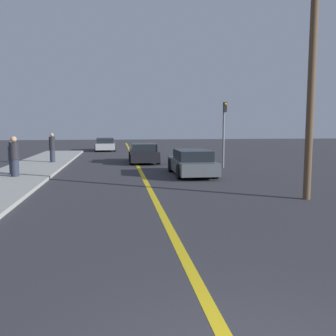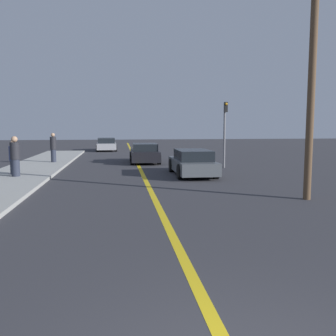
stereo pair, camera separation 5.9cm
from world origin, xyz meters
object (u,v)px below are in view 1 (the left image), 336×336
car_far_distant (105,144)px  pedestrian_far_standing (13,158)px  car_ahead_center (144,153)px  traffic_light (224,127)px  car_near_right_lane (192,163)px  utility_pole (311,95)px  pedestrian_mid_group (14,157)px  pedestrian_by_sign (52,148)px

car_far_distant → pedestrian_far_standing: bearing=-103.8°
car_far_distant → pedestrian_far_standing: pedestrian_far_standing is taller
car_ahead_center → traffic_light: (4.28, -3.52, 1.68)m
car_near_right_lane → pedestrian_far_standing: 8.37m
traffic_light → utility_pole: size_ratio=0.55×
pedestrian_mid_group → pedestrian_far_standing: pedestrian_mid_group is taller
pedestrian_by_sign → traffic_light: 10.52m
car_far_distant → utility_pole: (7.26, -24.38, 2.78)m
pedestrian_mid_group → utility_pole: (10.67, -5.96, 2.34)m
car_near_right_lane → car_ahead_center: 6.64m
car_ahead_center → pedestrian_far_standing: (-6.47, -5.98, 0.31)m
pedestrian_mid_group → pedestrian_by_sign: size_ratio=1.00×
pedestrian_by_sign → utility_pole: bearing=-50.8°
pedestrian_far_standing → utility_pole: size_ratio=0.24×
pedestrian_mid_group → pedestrian_far_standing: bearing=108.8°
car_near_right_lane → pedestrian_far_standing: (-8.35, 0.39, 0.31)m
pedestrian_far_standing → pedestrian_by_sign: size_ratio=0.88×
car_near_right_lane → traffic_light: bearing=49.8°
pedestrian_mid_group → car_near_right_lane: bearing=2.4°
pedestrian_mid_group → traffic_light: traffic_light is taller
traffic_light → pedestrian_far_standing: bearing=-167.2°
pedestrian_far_standing → utility_pole: 13.04m
pedestrian_by_sign → pedestrian_far_standing: bearing=-98.1°
car_far_distant → pedestrian_mid_group: bearing=-102.7°
car_ahead_center → car_far_distant: car_ahead_center is taller
car_near_right_lane → utility_pole: size_ratio=0.65×
car_far_distant → pedestrian_by_sign: 12.33m
pedestrian_far_standing → traffic_light: size_ratio=0.43×
car_ahead_center → pedestrian_far_standing: bearing=-136.5°
car_near_right_lane → traffic_light: 4.07m
utility_pole → car_ahead_center: bearing=109.4°
car_ahead_center → pedestrian_mid_group: pedestrian_mid_group is taller
car_near_right_lane → pedestrian_far_standing: bearing=177.4°
utility_pole → car_far_distant: bearing=106.6°
pedestrian_by_sign → car_ahead_center: bearing=2.7°
traffic_light → utility_pole: 9.21m
pedestrian_far_standing → pedestrian_by_sign: 5.76m
pedestrian_mid_group → pedestrian_by_sign: pedestrian_by_sign is taller
car_near_right_lane → car_far_distant: bearing=104.6°
pedestrian_mid_group → utility_pole: utility_pole is taller
pedestrian_mid_group → pedestrian_by_sign: 6.46m
car_near_right_lane → car_ahead_center: bearing=106.5°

